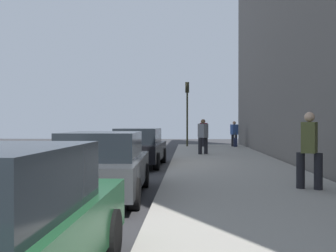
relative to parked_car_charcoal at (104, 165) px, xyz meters
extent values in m
plane|color=#333335|center=(6.78, -0.25, -0.76)|extent=(56.00, 56.00, 0.00)
cube|color=#A39E93|center=(6.78, -3.55, -0.68)|extent=(28.00, 4.60, 0.15)
cube|color=gold|center=(6.78, 2.95, -0.75)|extent=(28.00, 0.14, 0.01)
cylinder|color=black|center=(-4.28, -0.97, -0.44)|extent=(0.64, 0.22, 0.64)
cylinder|color=black|center=(1.45, 0.89, -0.44)|extent=(0.65, 0.24, 0.64)
cylinder|color=black|center=(1.51, -0.78, -0.44)|extent=(0.65, 0.24, 0.64)
cylinder|color=black|center=(-1.38, 0.79, -0.44)|extent=(0.65, 0.24, 0.64)
cylinder|color=black|center=(-1.32, -0.89, -0.44)|extent=(0.65, 0.24, 0.64)
cube|color=#383A3D|center=(0.07, 0.00, -0.17)|extent=(4.63, 1.97, 0.64)
cube|color=black|center=(-0.16, -0.01, 0.45)|extent=(2.43, 1.69, 0.60)
cylinder|color=black|center=(8.42, 0.81, -0.44)|extent=(0.65, 0.24, 0.64)
cylinder|color=black|center=(8.37, -0.87, -0.44)|extent=(0.65, 0.24, 0.64)
cylinder|color=black|center=(5.60, 0.89, -0.44)|extent=(0.65, 0.24, 0.64)
cylinder|color=black|center=(5.55, -0.79, -0.44)|extent=(0.65, 0.24, 0.64)
cube|color=black|center=(6.99, 0.01, -0.17)|extent=(4.59, 1.93, 0.64)
cube|color=black|center=(6.76, 0.01, 0.45)|extent=(2.41, 1.67, 0.60)
cylinder|color=black|center=(11.53, -2.87, -0.19)|extent=(0.19, 0.19, 0.83)
cylinder|color=black|center=(11.28, -2.56, -0.19)|extent=(0.19, 0.19, 0.83)
cube|color=slate|center=(11.40, -2.71, 0.58)|extent=(0.56, 0.54, 0.71)
sphere|color=brown|center=(11.40, -2.71, 1.05)|extent=(0.23, 0.23, 0.23)
cylinder|color=black|center=(18.12, -5.16, -0.21)|extent=(0.19, 0.19, 0.80)
cylinder|color=black|center=(18.45, -4.98, -0.21)|extent=(0.19, 0.19, 0.80)
cube|color=#335193|center=(18.29, -5.07, 0.53)|extent=(0.47, 0.54, 0.68)
sphere|color=tan|center=(18.29, -5.07, 0.98)|extent=(0.22, 0.22, 0.22)
cylinder|color=black|center=(0.42, -5.01, -0.18)|extent=(0.20, 0.20, 0.86)
cylinder|color=black|center=(0.60, -4.65, -0.18)|extent=(0.20, 0.20, 0.86)
cube|color=brown|center=(0.51, -4.83, 0.62)|extent=(0.58, 0.49, 0.73)
sphere|color=#D8AD8C|center=(0.51, -4.83, 1.10)|extent=(0.24, 0.24, 0.24)
cylinder|color=black|center=(18.06, -2.97, -0.18)|extent=(0.20, 0.20, 0.86)
cylinder|color=black|center=(18.45, -3.06, -0.18)|extent=(0.20, 0.20, 0.86)
cube|color=maroon|center=(18.25, -3.01, 0.61)|extent=(0.41, 0.55, 0.73)
sphere|color=#D8AD8C|center=(18.25, -3.01, 1.09)|extent=(0.24, 0.24, 0.24)
cylinder|color=#2D2D19|center=(18.28, -1.90, 1.21)|extent=(0.12, 0.12, 3.64)
cube|color=black|center=(18.28, -1.90, 3.38)|extent=(0.26, 0.26, 0.70)
sphere|color=red|center=(18.43, -1.90, 3.59)|extent=(0.14, 0.14, 0.14)
sphere|color=orange|center=(18.43, -1.90, 3.37)|extent=(0.14, 0.14, 0.14)
sphere|color=green|center=(18.43, -1.90, 3.15)|extent=(0.14, 0.14, 0.14)
cube|color=#191E38|center=(17.89, -5.10, -0.31)|extent=(0.34, 0.22, 0.59)
cylinder|color=#4C4C4C|center=(17.89, -5.10, 0.16)|extent=(0.03, 0.03, 0.36)
camera|label=1|loc=(-9.30, -1.95, 0.96)|focal=43.55mm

